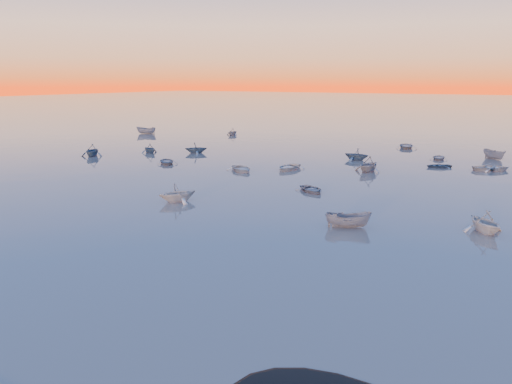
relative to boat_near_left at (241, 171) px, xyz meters
The scene contains 5 objects.
ground 60.12m from the boat_near_left, 79.12° to the left, with size 600.00×600.00×0.00m, color #6A6158.
moored_fleet 16.55m from the boat_near_left, 46.68° to the left, with size 124.00×58.00×1.20m, color silver, non-canonical shape.
boat_near_left is the anchor object (origin of this frame).
boat_near_center 26.42m from the boat_near_left, 39.94° to the right, with size 3.66×1.55×1.27m, color gray.
boat_near_right 32.57m from the boat_near_left, 23.62° to the right, with size 3.85×1.73×1.35m, color silver.
Camera 1 is at (21.38, -12.71, 11.51)m, focal length 35.00 mm.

